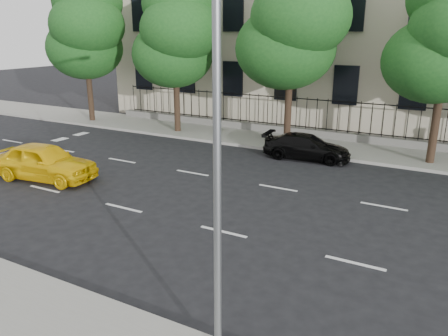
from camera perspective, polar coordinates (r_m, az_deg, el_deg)
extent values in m
plane|color=black|center=(11.73, -6.07, -12.96)|extent=(120.00, 120.00, 0.00)
cube|color=gray|center=(23.74, 13.36, 2.71)|extent=(60.00, 4.00, 0.15)
cube|color=slate|center=(25.28, 14.45, 4.15)|extent=(30.00, 0.50, 0.40)
cube|color=black|center=(25.22, 14.50, 4.82)|extent=(28.80, 0.05, 0.05)
cube|color=black|center=(24.93, 14.78, 8.41)|extent=(28.80, 0.05, 0.05)
cylinder|color=slate|center=(7.06, -0.91, 2.99)|extent=(0.14, 0.14, 8.00)
cylinder|color=#382619|center=(30.92, -17.05, 8.88)|extent=(0.36, 0.36, 3.15)
ellipsoid|color=#184A19|center=(31.15, -17.71, 14.69)|extent=(4.94, 4.94, 4.06)
ellipsoid|color=#184A19|center=(30.14, -17.43, 17.38)|extent=(4.68, 4.68, 3.85)
ellipsoid|color=#184A19|center=(30.90, -17.40, 20.03)|extent=(4.42, 4.42, 3.64)
cylinder|color=#382619|center=(26.45, -6.16, 8.02)|extent=(0.36, 0.36, 2.97)
ellipsoid|color=#184A19|center=(26.61, -6.72, 14.53)|extent=(4.75, 4.75, 3.90)
ellipsoid|color=#184A19|center=(25.66, -5.78, 17.53)|extent=(4.50, 4.50, 3.70)
ellipsoid|color=#184A19|center=(26.42, -5.87, 20.51)|extent=(4.25, 4.25, 3.50)
cylinder|color=#382619|center=(23.22, 8.34, 7.07)|extent=(0.36, 0.36, 3.32)
ellipsoid|color=#184A19|center=(23.29, 8.02, 15.25)|extent=(5.13, 5.13, 4.21)
ellipsoid|color=#184A19|center=(22.51, 9.96, 18.88)|extent=(4.86, 4.86, 4.00)
cylinder|color=#382619|center=(21.88, 25.79, 4.56)|extent=(0.36, 0.36, 3.08)
ellipsoid|color=#184A19|center=(21.83, 25.82, 12.48)|extent=(4.56, 4.56, 3.74)
imported|color=yellow|center=(19.52, -22.43, 0.78)|extent=(4.70, 2.41, 1.53)
imported|color=black|center=(21.38, 10.74, 2.73)|extent=(4.28, 2.02, 1.21)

